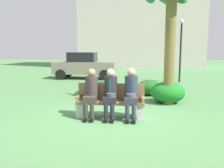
{
  "coord_description": "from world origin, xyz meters",
  "views": [
    {
      "loc": [
        0.58,
        -5.92,
        1.77
      ],
      "look_at": [
        -0.14,
        0.41,
        0.85
      ],
      "focal_mm": 36.93,
      "sensor_mm": 36.0,
      "label": 1
    }
  ],
  "objects_px": {
    "seated_man_middle": "(110,91)",
    "palm_tree_tall": "(171,8)",
    "shrub_mid_lawn": "(99,90)",
    "parked_car_near": "(84,66)",
    "shrub_near_bench": "(168,92)",
    "seated_man_right": "(131,91)",
    "shrub_far_lawn": "(150,87)",
    "street_lamp": "(181,44)",
    "park_bench": "(111,102)",
    "seated_man_left": "(91,91)",
    "building_backdrop": "(141,2)"
  },
  "relations": [
    {
      "from": "seated_man_middle",
      "to": "street_lamp",
      "type": "relative_size",
      "value": 0.37
    },
    {
      "from": "shrub_near_bench",
      "to": "shrub_mid_lawn",
      "type": "bearing_deg",
      "value": 171.34
    },
    {
      "from": "seated_man_left",
      "to": "shrub_mid_lawn",
      "type": "relative_size",
      "value": 1.26
    },
    {
      "from": "shrub_near_bench",
      "to": "street_lamp",
      "type": "xyz_separation_m",
      "value": [
        1.34,
        5.48,
        1.79
      ]
    },
    {
      "from": "park_bench",
      "to": "shrub_near_bench",
      "type": "relative_size",
      "value": 1.54
    },
    {
      "from": "street_lamp",
      "to": "parked_car_near",
      "type": "bearing_deg",
      "value": 169.48
    },
    {
      "from": "seated_man_left",
      "to": "shrub_near_bench",
      "type": "bearing_deg",
      "value": 42.4
    },
    {
      "from": "seated_man_middle",
      "to": "shrub_mid_lawn",
      "type": "bearing_deg",
      "value": 106.43
    },
    {
      "from": "seated_man_middle",
      "to": "parked_car_near",
      "type": "distance_m",
      "value": 9.02
    },
    {
      "from": "building_backdrop",
      "to": "shrub_near_bench",
      "type": "bearing_deg",
      "value": -87.37
    },
    {
      "from": "seated_man_left",
      "to": "shrub_near_bench",
      "type": "xyz_separation_m",
      "value": [
        2.24,
        2.04,
        -0.37
      ]
    },
    {
      "from": "park_bench",
      "to": "shrub_mid_lawn",
      "type": "relative_size",
      "value": 1.74
    },
    {
      "from": "shrub_mid_lawn",
      "to": "parked_car_near",
      "type": "distance_m",
      "value": 6.52
    },
    {
      "from": "parked_car_near",
      "to": "park_bench",
      "type": "bearing_deg",
      "value": -72.32
    },
    {
      "from": "park_bench",
      "to": "shrub_far_lawn",
      "type": "bearing_deg",
      "value": 69.93
    },
    {
      "from": "park_bench",
      "to": "seated_man_right",
      "type": "height_order",
      "value": "seated_man_right"
    },
    {
      "from": "seated_man_left",
      "to": "palm_tree_tall",
      "type": "xyz_separation_m",
      "value": [
        2.24,
        1.86,
        2.4
      ]
    },
    {
      "from": "shrub_far_lawn",
      "to": "building_backdrop",
      "type": "bearing_deg",
      "value": 91.02
    },
    {
      "from": "seated_man_middle",
      "to": "parked_car_near",
      "type": "bearing_deg",
      "value": 107.51
    },
    {
      "from": "shrub_far_lawn",
      "to": "street_lamp",
      "type": "relative_size",
      "value": 0.28
    },
    {
      "from": "shrub_near_bench",
      "to": "shrub_mid_lawn",
      "type": "distance_m",
      "value": 2.46
    },
    {
      "from": "park_bench",
      "to": "street_lamp",
      "type": "xyz_separation_m",
      "value": [
        3.08,
        7.4,
        1.74
      ]
    },
    {
      "from": "seated_man_right",
      "to": "parked_car_near",
      "type": "distance_m",
      "value": 9.2
    },
    {
      "from": "shrub_far_lawn",
      "to": "building_backdrop",
      "type": "distance_m",
      "value": 18.26
    },
    {
      "from": "seated_man_middle",
      "to": "palm_tree_tall",
      "type": "bearing_deg",
      "value": 47.38
    },
    {
      "from": "seated_man_right",
      "to": "shrub_far_lawn",
      "type": "height_order",
      "value": "seated_man_right"
    },
    {
      "from": "park_bench",
      "to": "palm_tree_tall",
      "type": "xyz_separation_m",
      "value": [
        1.73,
        1.74,
        2.71
      ]
    },
    {
      "from": "seated_man_left",
      "to": "street_lamp",
      "type": "bearing_deg",
      "value": 64.56
    },
    {
      "from": "palm_tree_tall",
      "to": "shrub_mid_lawn",
      "type": "height_order",
      "value": "palm_tree_tall"
    },
    {
      "from": "street_lamp",
      "to": "building_backdrop",
      "type": "height_order",
      "value": "building_backdrop"
    },
    {
      "from": "seated_man_left",
      "to": "seated_man_right",
      "type": "bearing_deg",
      "value": -0.2
    },
    {
      "from": "park_bench",
      "to": "shrub_near_bench",
      "type": "height_order",
      "value": "park_bench"
    },
    {
      "from": "shrub_far_lawn",
      "to": "parked_car_near",
      "type": "relative_size",
      "value": 0.26
    },
    {
      "from": "seated_man_right",
      "to": "street_lamp",
      "type": "distance_m",
      "value": 8.07
    },
    {
      "from": "seated_man_middle",
      "to": "shrub_mid_lawn",
      "type": "relative_size",
      "value": 1.27
    },
    {
      "from": "seated_man_left",
      "to": "shrub_far_lawn",
      "type": "height_order",
      "value": "seated_man_left"
    },
    {
      "from": "palm_tree_tall",
      "to": "shrub_mid_lawn",
      "type": "xyz_separation_m",
      "value": [
        -2.43,
        0.55,
        -2.81
      ]
    },
    {
      "from": "park_bench",
      "to": "parked_car_near",
      "type": "distance_m",
      "value": 8.9
    },
    {
      "from": "shrub_near_bench",
      "to": "shrub_mid_lawn",
      "type": "relative_size",
      "value": 1.13
    },
    {
      "from": "palm_tree_tall",
      "to": "building_backdrop",
      "type": "bearing_deg",
      "value": 92.59
    },
    {
      "from": "shrub_mid_lawn",
      "to": "seated_man_right",
      "type": "bearing_deg",
      "value": -62.65
    },
    {
      "from": "seated_man_right",
      "to": "shrub_near_bench",
      "type": "height_order",
      "value": "seated_man_right"
    },
    {
      "from": "shrub_near_bench",
      "to": "park_bench",
      "type": "bearing_deg",
      "value": -132.1
    },
    {
      "from": "park_bench",
      "to": "seated_man_middle",
      "type": "height_order",
      "value": "seated_man_middle"
    },
    {
      "from": "shrub_near_bench",
      "to": "seated_man_right",
      "type": "bearing_deg",
      "value": -120.05
    },
    {
      "from": "shrub_mid_lawn",
      "to": "parked_car_near",
      "type": "xyz_separation_m",
      "value": [
        -2.0,
        6.18,
        0.51
      ]
    },
    {
      "from": "shrub_near_bench",
      "to": "seated_man_left",
      "type": "bearing_deg",
      "value": -137.6
    },
    {
      "from": "palm_tree_tall",
      "to": "shrub_near_bench",
      "type": "xyz_separation_m",
      "value": [
        0.0,
        0.18,
        -2.77
      ]
    },
    {
      "from": "shrub_far_lawn",
      "to": "street_lamp",
      "type": "height_order",
      "value": "street_lamp"
    },
    {
      "from": "seated_man_left",
      "to": "street_lamp",
      "type": "height_order",
      "value": "street_lamp"
    }
  ]
}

